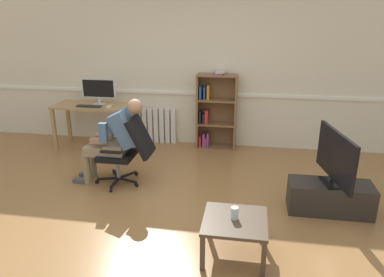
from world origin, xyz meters
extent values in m
plane|color=olive|center=(0.00, 0.00, 0.00)|extent=(18.00, 18.00, 0.00)
cube|color=beige|center=(0.00, 2.65, 1.35)|extent=(12.00, 0.10, 2.70)
cube|color=white|center=(0.00, 2.58, 0.92)|extent=(12.00, 0.03, 0.05)
cube|color=tan|center=(-2.43, 1.89, 0.36)|extent=(0.06, 0.06, 0.72)
cube|color=tan|center=(-1.13, 1.89, 0.36)|extent=(0.06, 0.06, 0.72)
cube|color=tan|center=(-1.13, 2.41, 0.36)|extent=(0.06, 0.06, 0.72)
cube|color=tan|center=(-2.43, 2.41, 0.36)|extent=(0.06, 0.06, 0.72)
cube|color=tan|center=(-1.78, 2.15, 0.74)|extent=(1.37, 0.59, 0.04)
cube|color=silver|center=(-1.70, 2.21, 0.76)|extent=(0.18, 0.14, 0.01)
cube|color=silver|center=(-1.70, 2.23, 0.82)|extent=(0.04, 0.02, 0.10)
cube|color=silver|center=(-1.70, 2.23, 1.03)|extent=(0.60, 0.02, 0.32)
cube|color=black|center=(-1.70, 2.22, 1.03)|extent=(0.55, 0.00, 0.29)
cube|color=black|center=(-1.80, 2.01, 0.77)|extent=(0.42, 0.12, 0.02)
cube|color=white|center=(-1.45, 2.03, 0.77)|extent=(0.06, 0.10, 0.03)
cube|color=brown|center=(-0.01, 2.42, 0.65)|extent=(0.03, 0.28, 1.29)
cube|color=brown|center=(0.64, 2.42, 0.65)|extent=(0.03, 0.28, 1.29)
cube|color=brown|center=(0.32, 2.56, 0.65)|extent=(0.65, 0.02, 1.29)
cube|color=brown|center=(0.32, 2.42, 0.01)|extent=(0.61, 0.28, 0.03)
cube|color=brown|center=(0.32, 2.42, 0.44)|extent=(0.61, 0.28, 0.03)
cube|color=brown|center=(0.32, 2.42, 0.86)|extent=(0.61, 0.28, 0.03)
cube|color=brown|center=(0.32, 2.42, 1.28)|extent=(0.61, 0.28, 0.03)
cube|color=red|center=(0.04, 2.41, 0.12)|extent=(0.04, 0.19, 0.18)
cube|color=black|center=(0.04, 2.40, 0.56)|extent=(0.03, 0.19, 0.21)
cube|color=#2D519E|center=(0.04, 2.42, 0.98)|extent=(0.03, 0.19, 0.22)
cube|color=#89428E|center=(0.11, 2.43, 0.14)|extent=(0.04, 0.19, 0.22)
cube|color=black|center=(0.10, 2.41, 0.53)|extent=(0.04, 0.19, 0.17)
cube|color=#2D519E|center=(0.11, 2.43, 0.97)|extent=(0.03, 0.19, 0.21)
cube|color=red|center=(0.14, 2.43, 0.11)|extent=(0.04, 0.19, 0.16)
cube|color=red|center=(0.15, 2.41, 0.56)|extent=(0.05, 0.19, 0.23)
cube|color=orange|center=(0.17, 2.43, 0.99)|extent=(0.04, 0.19, 0.24)
cube|color=#89428E|center=(0.18, 2.42, 0.15)|extent=(0.03, 0.19, 0.24)
cube|color=#89428E|center=(0.32, 2.45, 1.30)|extent=(0.16, 0.22, 0.02)
cube|color=beige|center=(0.36, 2.46, 1.33)|extent=(0.16, 0.22, 0.02)
cube|color=white|center=(-1.22, 2.54, 0.32)|extent=(0.08, 0.08, 0.63)
cube|color=white|center=(-1.11, 2.54, 0.32)|extent=(0.08, 0.08, 0.63)
cube|color=white|center=(-1.01, 2.54, 0.32)|extent=(0.08, 0.08, 0.63)
cube|color=white|center=(-0.90, 2.54, 0.32)|extent=(0.08, 0.08, 0.63)
cube|color=white|center=(-0.79, 2.54, 0.32)|extent=(0.08, 0.08, 0.63)
cube|color=white|center=(-0.68, 2.54, 0.32)|extent=(0.08, 0.08, 0.63)
cube|color=white|center=(-0.58, 2.54, 0.32)|extent=(0.08, 0.08, 0.63)
cube|color=white|center=(-0.47, 2.54, 0.32)|extent=(0.08, 0.08, 0.63)
cube|color=black|center=(-0.89, 0.67, 0.07)|extent=(0.04, 0.30, 0.02)
cylinder|color=black|center=(-0.89, 0.52, 0.03)|extent=(0.02, 0.06, 0.06)
cube|color=black|center=(-0.74, 0.77, 0.07)|extent=(0.30, 0.13, 0.02)
cylinder|color=black|center=(-0.60, 0.72, 0.03)|extent=(0.06, 0.04, 0.06)
cube|color=black|center=(-0.80, 0.94, 0.07)|extent=(0.21, 0.26, 0.02)
cylinder|color=black|center=(-0.71, 1.06, 0.03)|extent=(0.05, 0.06, 0.06)
cube|color=black|center=(-0.97, 0.94, 0.07)|extent=(0.20, 0.26, 0.02)
cylinder|color=black|center=(-1.06, 1.06, 0.03)|extent=(0.05, 0.06, 0.06)
cube|color=black|center=(-1.03, 0.77, 0.07)|extent=(0.30, 0.13, 0.02)
cylinder|color=black|center=(-1.17, 0.73, 0.03)|extent=(0.06, 0.04, 0.06)
cylinder|color=gray|center=(-0.89, 0.82, 0.23)|extent=(0.05, 0.05, 0.30)
cube|color=black|center=(-0.89, 0.82, 0.41)|extent=(0.46, 0.46, 0.07)
cube|color=black|center=(-0.54, 0.82, 0.70)|extent=(0.30, 0.44, 0.53)
cube|color=black|center=(-0.86, 1.08, 0.56)|extent=(0.28, 0.05, 0.03)
cube|color=black|center=(-0.87, 0.56, 0.56)|extent=(0.28, 0.05, 0.03)
cube|color=#937F60|center=(-0.89, 0.82, 0.52)|extent=(0.26, 0.34, 0.14)
cube|color=#476689|center=(-0.74, 0.82, 0.80)|extent=(0.39, 0.34, 0.52)
sphere|color=#A87A5B|center=(-0.59, 0.82, 1.11)|extent=(0.20, 0.20, 0.20)
cube|color=white|center=(-1.17, 0.82, 0.62)|extent=(0.15, 0.04, 0.02)
cube|color=#937F60|center=(-1.09, 0.92, 0.49)|extent=(0.42, 0.13, 0.13)
cylinder|color=#937F60|center=(-1.30, 0.92, 0.23)|extent=(0.10, 0.10, 0.46)
cube|color=#4C4C51|center=(-1.40, 0.92, 0.03)|extent=(0.22, 0.09, 0.06)
cube|color=#937F60|center=(-1.10, 0.72, 0.49)|extent=(0.42, 0.13, 0.13)
cylinder|color=#937F60|center=(-1.30, 0.72, 0.23)|extent=(0.10, 0.10, 0.46)
cube|color=#4C4C51|center=(-1.40, 0.72, 0.03)|extent=(0.22, 0.09, 0.06)
cube|color=#476689|center=(-0.99, 0.98, 0.78)|extent=(0.10, 0.08, 0.26)
cube|color=#A87A5B|center=(-1.09, 0.91, 0.64)|extent=(0.24, 0.07, 0.07)
cube|color=#476689|center=(-0.99, 0.66, 0.78)|extent=(0.10, 0.08, 0.26)
cube|color=#A87A5B|center=(-1.09, 0.72, 0.64)|extent=(0.24, 0.07, 0.07)
cube|color=#2D2823|center=(1.87, 0.49, 0.18)|extent=(0.96, 0.40, 0.37)
cube|color=black|center=(1.87, 0.49, 0.38)|extent=(0.26, 0.35, 0.02)
cylinder|color=black|center=(1.87, 0.49, 0.41)|extent=(0.04, 0.04, 0.05)
cube|color=black|center=(1.87, 0.49, 0.72)|extent=(0.23, 0.95, 0.56)
cube|color=#B7D1F9|center=(1.89, 0.49, 0.72)|extent=(0.18, 0.89, 0.51)
cube|color=#4C3D2D|center=(0.52, -0.80, 0.18)|extent=(0.04, 0.04, 0.37)
cube|color=#4C3D2D|center=(1.07, -0.80, 0.18)|extent=(0.04, 0.04, 0.37)
cube|color=#4C3D2D|center=(1.07, -0.27, 0.18)|extent=(0.04, 0.04, 0.37)
cube|color=#4C3D2D|center=(0.52, -0.27, 0.18)|extent=(0.04, 0.04, 0.37)
cube|color=#4C3D2D|center=(0.79, -0.54, 0.38)|extent=(0.61, 0.59, 0.03)
cylinder|color=silver|center=(0.79, -0.52, 0.46)|extent=(0.08, 0.08, 0.12)
camera|label=1|loc=(0.88, -3.54, 2.26)|focal=33.74mm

